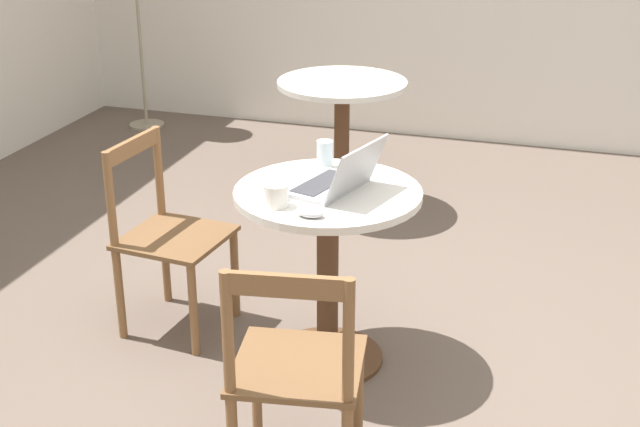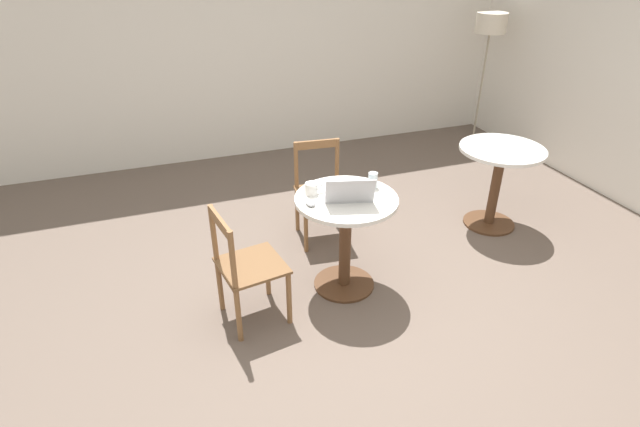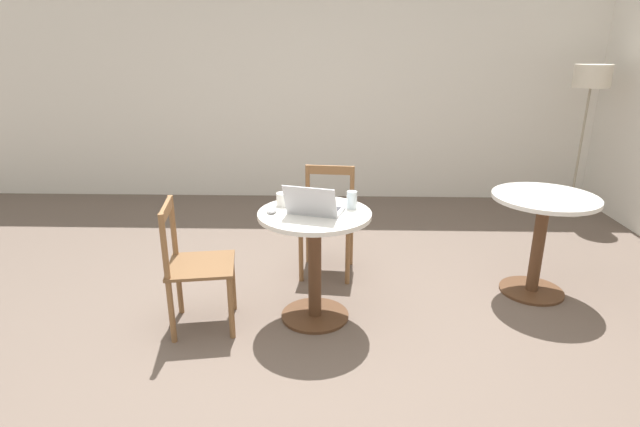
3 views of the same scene
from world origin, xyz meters
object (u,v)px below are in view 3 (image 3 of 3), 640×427
object	(u,v)px
floor_lamp	(591,85)
chair_near_back	(328,221)
cafe_table_mid	(541,224)
cafe_table_near	(315,243)
mouse	(272,210)
mug	(284,199)
drinking_glass	(352,200)
laptop	(314,207)
chair_near_left	(194,266)

from	to	relation	value
floor_lamp	chair_near_back	bearing A→B (deg)	-150.28
cafe_table_mid	cafe_table_near	bearing A→B (deg)	-165.87
mouse	mug	size ratio (longest dim) A/B	0.79
floor_lamp	drinking_glass	bearing A→B (deg)	-138.79
floor_lamp	mug	xyz separation A→B (m)	(-2.90, -2.10, -0.57)
laptop	mouse	distance (m)	0.27
mug	drinking_glass	world-z (taller)	drinking_glass
mug	cafe_table_mid	bearing A→B (deg)	8.53
cafe_table_mid	mouse	distance (m)	1.94
chair_near_left	chair_near_back	distance (m)	1.20
chair_near_back	mug	xyz separation A→B (m)	(-0.28, -0.61, 0.37)
chair_near_back	mug	world-z (taller)	chair_near_back
chair_near_left	mug	distance (m)	0.71
laptop	drinking_glass	distance (m)	0.26
chair_near_back	mouse	xyz separation A→B (m)	(-0.34, -0.76, 0.34)
cafe_table_mid	floor_lamp	bearing A→B (deg)	59.40
cafe_table_near	cafe_table_mid	bearing A→B (deg)	14.13
cafe_table_mid	chair_near_back	bearing A→B (deg)	167.69
mug	drinking_glass	bearing A→B (deg)	-5.99
cafe_table_mid	chair_near_left	xyz separation A→B (m)	(-2.37, -0.53, -0.11)
cafe_table_near	mug	size ratio (longest dim) A/B	5.96
floor_lamp	laptop	bearing A→B (deg)	-139.90
chair_near_left	mouse	world-z (taller)	chair_near_left
cafe_table_mid	laptop	xyz separation A→B (m)	(-1.61, -0.44, 0.26)
cafe_table_near	floor_lamp	xyz separation A→B (m)	(2.69, 2.23, 0.83)
cafe_table_mid	chair_near_back	xyz separation A→B (m)	(-1.53, 0.33, -0.11)
cafe_table_near	chair_near_left	size ratio (longest dim) A/B	0.89
cafe_table_mid	chair_near_left	size ratio (longest dim) A/B	0.89
cafe_table_mid	mug	bearing A→B (deg)	-171.47
laptop	mug	size ratio (longest dim) A/B	3.11
cafe_table_mid	floor_lamp	distance (m)	2.28
laptop	drinking_glass	world-z (taller)	laptop
cafe_table_near	mouse	bearing A→B (deg)	-176.35
laptop	mouse	xyz separation A→B (m)	(-0.27, 0.01, -0.03)
chair_near_back	mug	bearing A→B (deg)	-115.00
cafe_table_mid	mouse	world-z (taller)	mouse
cafe_table_mid	mouse	xyz separation A→B (m)	(-1.88, -0.42, 0.23)
cafe_table_mid	chair_near_left	distance (m)	2.43
cafe_table_mid	laptop	size ratio (longest dim) A/B	1.92
mouse	drinking_glass	distance (m)	0.52
mouse	drinking_glass	world-z (taller)	drinking_glass
chair_near_back	cafe_table_near	bearing A→B (deg)	-95.70
drinking_glass	floor_lamp	bearing A→B (deg)	41.21
cafe_table_near	mug	distance (m)	0.36
cafe_table_mid	mug	distance (m)	1.86
drinking_glass	cafe_table_mid	bearing A→B (deg)	13.12
cafe_table_near	drinking_glass	world-z (taller)	drinking_glass
chair_near_left	drinking_glass	distance (m)	1.09
floor_lamp	drinking_glass	xyz separation A→B (m)	(-2.45, -2.15, -0.56)
chair_near_left	chair_near_back	bearing A→B (deg)	46.06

